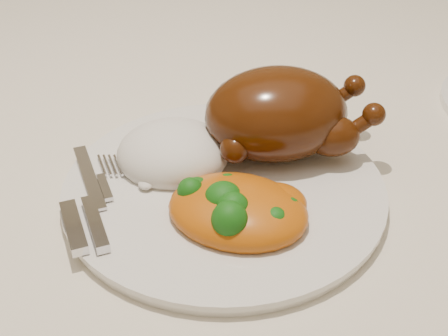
{
  "coord_description": "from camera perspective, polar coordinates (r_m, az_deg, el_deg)",
  "views": [
    {
      "loc": [
        0.02,
        -0.59,
        1.14
      ],
      "look_at": [
        0.03,
        -0.12,
        0.8
      ],
      "focal_mm": 50.0,
      "sensor_mm": 36.0,
      "label": 1
    }
  ],
  "objects": [
    {
      "name": "dining_table",
      "position": [
        0.76,
        -1.99,
        -3.05
      ],
      "size": [
        1.6,
        0.9,
        0.76
      ],
      "color": "brown",
      "rests_on": "floor"
    },
    {
      "name": "cutlery",
      "position": [
        0.57,
        -12.28,
        -3.65
      ],
      "size": [
        0.06,
        0.16,
        0.01
      ],
      "rotation": [
        0.0,
        0.0,
        0.36
      ],
      "color": "silver",
      "rests_on": "dinner_plate"
    },
    {
      "name": "roast_chicken",
      "position": [
        0.63,
        5.18,
        4.98
      ],
      "size": [
        0.18,
        0.13,
        0.09
      ],
      "rotation": [
        0.0,
        0.0,
        0.15
      ],
      "color": "#481C07",
      "rests_on": "dinner_plate"
    },
    {
      "name": "dinner_plate",
      "position": [
        0.6,
        0.0,
        -2.05
      ],
      "size": [
        0.39,
        0.39,
        0.01
      ],
      "primitive_type": "cylinder",
      "rotation": [
        0.0,
        0.0,
        0.35
      ],
      "color": "silver",
      "rests_on": "tablecloth"
    },
    {
      "name": "rice_mound",
      "position": [
        0.62,
        -4.67,
        1.32
      ],
      "size": [
        0.12,
        0.11,
        0.06
      ],
      "rotation": [
        0.0,
        0.0,
        0.04
      ],
      "color": "white",
      "rests_on": "dinner_plate"
    },
    {
      "name": "mac_and_cheese",
      "position": [
        0.55,
        1.47,
        -3.7
      ],
      "size": [
        0.15,
        0.13,
        0.05
      ],
      "rotation": [
        0.0,
        0.0,
        -0.31
      ],
      "color": "#C4590C",
      "rests_on": "dinner_plate"
    },
    {
      "name": "tablecloth",
      "position": [
        0.72,
        -2.11,
        1.49
      ],
      "size": [
        1.73,
        1.03,
        0.18
      ],
      "color": "silver",
      "rests_on": "dining_table"
    }
  ]
}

